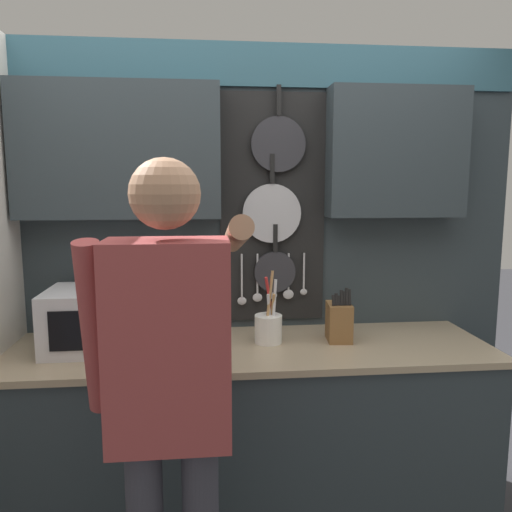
{
  "coord_description": "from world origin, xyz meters",
  "views": [
    {
      "loc": [
        -0.21,
        -2.21,
        1.68
      ],
      "look_at": [
        0.04,
        0.21,
        1.33
      ],
      "focal_mm": 35.0,
      "sensor_mm": 36.0,
      "label": 1
    }
  ],
  "objects_px": {
    "microwave": "(106,319)",
    "knife_block": "(339,321)",
    "person": "(170,383)",
    "utensil_crock": "(269,327)"
  },
  "relations": [
    {
      "from": "utensil_crock",
      "to": "person",
      "type": "bearing_deg",
      "value": -119.4
    },
    {
      "from": "microwave",
      "to": "person",
      "type": "relative_size",
      "value": 0.29
    },
    {
      "from": "person",
      "to": "microwave",
      "type": "bearing_deg",
      "value": 114.72
    },
    {
      "from": "knife_block",
      "to": "utensil_crock",
      "type": "bearing_deg",
      "value": 179.72
    },
    {
      "from": "knife_block",
      "to": "person",
      "type": "distance_m",
      "value": 1.04
    },
    {
      "from": "utensil_crock",
      "to": "person",
      "type": "distance_m",
      "value": 0.83
    },
    {
      "from": "microwave",
      "to": "knife_block",
      "type": "distance_m",
      "value": 1.08
    },
    {
      "from": "utensil_crock",
      "to": "knife_block",
      "type": "bearing_deg",
      "value": -0.28
    },
    {
      "from": "utensil_crock",
      "to": "microwave",
      "type": "bearing_deg",
      "value": -179.85
    },
    {
      "from": "microwave",
      "to": "knife_block",
      "type": "bearing_deg",
      "value": 0.02
    }
  ]
}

